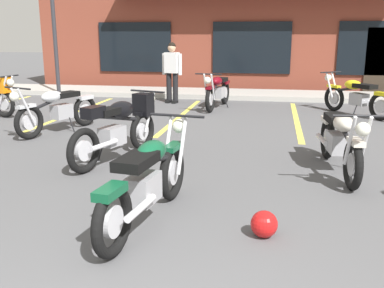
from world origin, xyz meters
TOP-DOWN VIEW (x-y plane):
  - ground_plane at (0.00, 3.94)m, footprint 80.00×80.00m
  - sidewalk_kerb at (0.00, 12.24)m, footprint 22.00×1.80m
  - brick_storefront_building at (0.00, 16.48)m, footprint 15.27×6.49m
  - painted_stall_lines at (0.00, 8.64)m, footprint 13.53×4.80m
  - motorcycle_foreground_classic at (-0.39, 2.56)m, footprint 0.71×2.10m
  - motorcycle_red_sportbike at (1.74, 4.67)m, footprint 0.67×2.11m
  - motorcycle_black_cruiser at (-3.33, 6.37)m, footprint 1.02×2.03m
  - motorcycle_silver_naked at (2.72, 9.42)m, footprint 1.48×1.79m
  - motorcycle_blue_standard at (-0.62, 9.86)m, footprint 0.72×2.10m
  - motorcycle_green_cafe_racer at (-1.48, 4.79)m, footprint 0.93×2.05m
  - person_in_black_shirt at (-2.01, 10.55)m, footprint 0.61×0.35m
  - helmet_on_pavement at (0.78, 2.44)m, footprint 0.26×0.26m

SIDE VIEW (x-z plane):
  - ground_plane at x=0.00m, z-range 0.00..0.00m
  - painted_stall_lines at x=0.00m, z-range 0.00..0.01m
  - sidewalk_kerb at x=0.00m, z-range 0.00..0.14m
  - helmet_on_pavement at x=0.78m, z-range 0.00..0.26m
  - motorcycle_foreground_classic at x=-0.39m, z-range -0.03..0.95m
  - motorcycle_red_sportbike at x=1.74m, z-range -0.03..0.95m
  - motorcycle_black_cruiser at x=-3.33m, z-range -0.03..0.95m
  - motorcycle_silver_naked at x=2.72m, z-range -0.03..0.95m
  - motorcycle_blue_standard at x=-0.62m, z-range -0.03..0.95m
  - motorcycle_green_cafe_racer at x=-1.48m, z-range 0.04..1.02m
  - person_in_black_shirt at x=-2.01m, z-range 0.11..1.79m
  - brick_storefront_building at x=0.00m, z-range 0.00..4.06m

